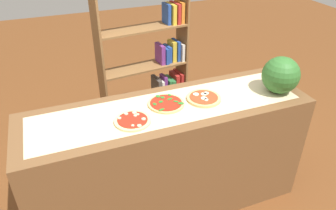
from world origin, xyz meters
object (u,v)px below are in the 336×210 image
Objects in this scene: pizza_spinach_1 at (166,103)px; bookshelf at (156,72)px; pizza_mushroom_0 at (133,121)px; watermelon at (281,75)px; pizza_mozzarella_2 at (204,98)px.

bookshelf is at bearing 75.17° from pizza_spinach_1.
pizza_mushroom_0 is 0.31m from pizza_spinach_1.
watermelon is at bearing -61.64° from bookshelf.
bookshelf reaches higher than pizza_spinach_1.
pizza_mozzarella_2 is 0.60m from watermelon.
pizza_spinach_1 is at bearing 173.26° from pizza_mozzarella_2.
pizza_spinach_1 is at bearing 171.58° from watermelon.
pizza_mushroom_0 is 0.97× the size of pizza_mozzarella_2.
watermelon is 1.32m from bookshelf.
pizza_spinach_1 is at bearing -104.83° from bookshelf.
pizza_mushroom_0 is at bearing 179.72° from watermelon.
pizza_spinach_1 is (0.28, 0.12, 0.00)m from pizza_mushroom_0.
pizza_mozzarella_2 is at bearing 8.96° from pizza_mushroom_0.
watermelon reaches higher than pizza_mushroom_0.
watermelon reaches higher than pizza_mozzarella_2.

